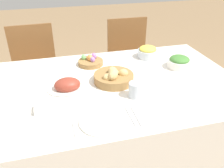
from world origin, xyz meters
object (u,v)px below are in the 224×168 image
Objects in this scene: knife at (131,117)px; fork at (74,126)px; green_salad_bowl at (179,62)px; spoon at (136,116)px; ham_platter at (67,86)px; butter_dish at (47,108)px; dinner_plate at (103,121)px; chair_far_right at (130,59)px; bread_basket at (114,77)px; egg_basket at (91,61)px; drinking_cup at (135,90)px; pineapple_bowl at (148,52)px; chair_far_left at (35,69)px.

fork is at bearing 179.21° from knife.
green_salad_bowl is 1.01× the size of spoon.
ham_platter is 1.88× the size of butter_dish.
dinner_plate is (-0.68, -0.48, -0.04)m from green_salad_bowl.
chair_far_right reaches higher than bread_basket.
egg_basket is 1.12× the size of green_salad_bowl.
drinking_cup is (0.18, -0.51, 0.02)m from egg_basket.
fork is at bearing -90.85° from ham_platter.
knife is at bearing -0.79° from fork.
bread_basket reaches higher than dinner_plate.
dinner_plate is 0.32m from butter_dish.
ham_platter is 1.01× the size of dinner_plate.
drinking_cup reaches higher than egg_basket.
green_salad_bowl is at bearing 33.55° from drinking_cup.
drinking_cup is at bearing -146.45° from green_salad_bowl.
pineapple_bowl is 1.21× the size of butter_dish.
egg_basket is (-0.10, 0.31, -0.01)m from bread_basket.
dinner_plate is (0.39, -1.25, 0.25)m from chair_far_left.
spoon is (-0.35, -0.71, -0.04)m from pineapple_bowl.
chair_far_right is 5.30× the size of fork.
dinner_plate is at bearing -94.95° from egg_basket.
butter_dish is (-0.12, 0.17, 0.01)m from fork.
fork is 0.21m from butter_dish.
egg_basket is 0.72m from fork.
bread_basket reaches higher than drinking_cup.
green_salad_bowl is 1.01× the size of fork.
pineapple_bowl is 0.97× the size of knife.
green_salad_bowl is at bearing -80.99° from chair_far_right.
fork is (-0.83, -0.48, -0.04)m from green_salad_bowl.
ham_platter is (0.25, -0.88, 0.28)m from chair_far_left.
fork is (-0.31, -0.38, -0.04)m from bread_basket.
chair_far_right is at bearing 73.47° from spoon.
bread_basket is 0.49m from pineapple_bowl.
drinking_cup is (0.24, 0.18, 0.04)m from dinner_plate.
chair_far_right is 3.52× the size of ham_platter.
egg_basket is 0.62m from butter_dish.
ham_platter is at bearing 88.36° from fork.
drinking_cup is at bearing -70.95° from egg_basket.
green_salad_bowl reaches higher than fork.
butter_dish is (-0.43, -0.21, -0.02)m from bread_basket.
egg_basket reaches higher than spoon.
egg_basket is at bearing -177.87° from pineapple_bowl.
chair_far_right is 1.33m from spoon.
ham_platter is at bearing 154.29° from drinking_cup.
chair_far_left is (-0.96, -0.00, 0.00)m from chair_far_right.
pineapple_bowl reaches higher than green_salad_bowl.
bread_basket is at bearing 26.09° from butter_dish.
green_salad_bowl is 0.96m from fork.
ham_platter is 0.83m from green_salad_bowl.
pineapple_bowl reaches higher than fork.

